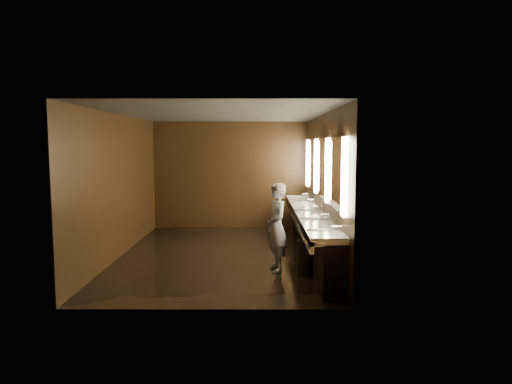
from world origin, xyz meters
TOP-DOWN VIEW (x-y plane):
  - floor at (0.00, 0.00)m, footprint 6.00×6.00m
  - ceiling at (0.00, 0.00)m, footprint 4.00×6.00m
  - wall_back at (0.00, 3.00)m, footprint 4.00×0.02m
  - wall_front at (0.00, -3.00)m, footprint 4.00×0.02m
  - wall_left at (-2.00, 0.00)m, footprint 0.02×6.00m
  - wall_right at (2.00, 0.00)m, footprint 0.02×6.00m
  - sink_counter at (1.79, 0.00)m, footprint 0.55×5.40m
  - mirror_band at (1.98, -0.00)m, footprint 0.06×5.03m
  - person at (1.05, -1.09)m, footprint 0.48×0.63m
  - trash_bin at (1.58, -1.32)m, footprint 0.47×0.47m

SIDE VIEW (x-z plane):
  - floor at x=0.00m, z-range 0.00..0.00m
  - trash_bin at x=1.58m, z-range 0.00..0.60m
  - sink_counter at x=1.79m, z-range -0.01..1.00m
  - person at x=1.05m, z-range 0.00..1.54m
  - wall_back at x=0.00m, z-range 0.00..2.80m
  - wall_front at x=0.00m, z-range 0.00..2.80m
  - wall_left at x=-2.00m, z-range 0.00..2.80m
  - wall_right at x=2.00m, z-range 0.00..2.80m
  - mirror_band at x=1.98m, z-range 1.17..2.32m
  - ceiling at x=0.00m, z-range 2.79..2.81m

